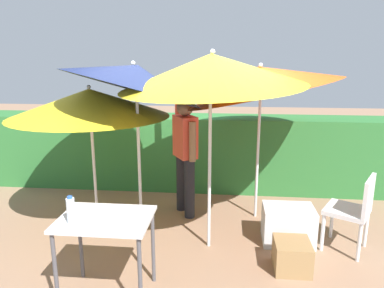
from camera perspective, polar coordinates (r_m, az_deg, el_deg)
ground_plane at (r=4.48m, az=-0.39°, el=-14.72°), size 24.00×24.00×0.00m
hedge_row at (r=5.93m, az=1.41°, el=-1.30°), size 8.00×0.70×1.20m
umbrella_rainbow at (r=4.57m, az=-16.01°, el=6.34°), size 1.96×1.96×1.81m
umbrella_orange at (r=3.76m, az=3.15°, el=11.60°), size 1.97×1.97×2.27m
umbrella_yellow at (r=4.61m, az=10.89°, el=9.96°), size 2.00×1.97×2.30m
umbrella_navy at (r=4.13m, az=-9.10°, el=10.42°), size 1.72×1.65×2.38m
person_vendor at (r=4.81m, az=-1.10°, el=-0.74°), size 0.37×0.52×1.88m
chair_plastic at (r=4.38m, az=24.46°, el=-9.33°), size 0.60×0.60×0.89m
cooler_box at (r=4.45m, az=15.07°, el=-12.33°), size 0.59×0.42×0.43m
crate_cardboard at (r=3.97m, az=15.64°, el=-16.76°), size 0.36×0.38×0.31m
folding_table at (r=3.30m, az=-13.60°, el=-12.84°), size 0.80×0.60×0.78m
bottle_water at (r=3.19m, az=-18.77°, el=-9.99°), size 0.07×0.07×0.24m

